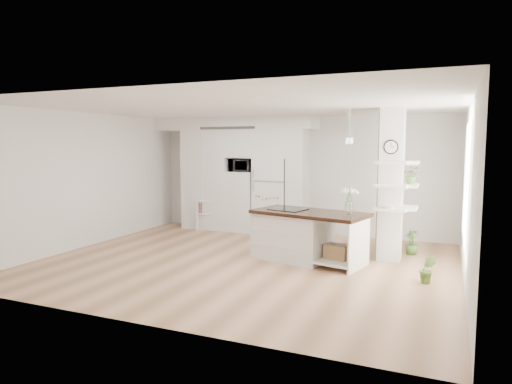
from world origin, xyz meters
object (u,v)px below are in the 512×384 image
Objects in this scene: floor_plant_a at (427,269)px; bookshelf at (211,217)px; refrigerator at (272,196)px; kitchen_island at (299,234)px.

bookshelf is at bearing 152.99° from floor_plant_a.
refrigerator is 4.03× the size of floor_plant_a.
kitchen_island is 3.46m from bookshelf.
refrigerator is 4.52m from floor_plant_a.
kitchen_island is 2.95× the size of bookshelf.
refrigerator reaches higher than kitchen_island.
refrigerator is 2.41× the size of bookshelf.
bookshelf is 5.68m from floor_plant_a.
refrigerator is 0.82× the size of kitchen_island.
kitchen_island is at bearing -56.38° from bookshelf.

